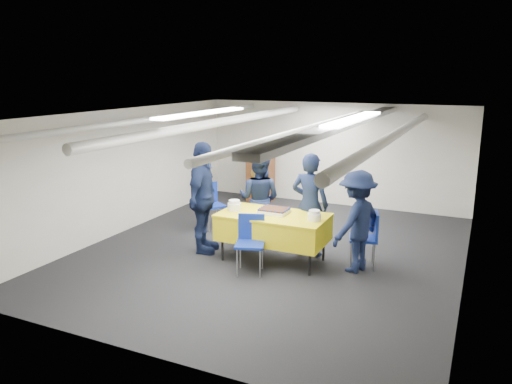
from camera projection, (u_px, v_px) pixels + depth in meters
ground at (272, 251)px, 8.42m from camera, size 7.00×7.00×0.00m
room_shell at (288, 142)px, 8.32m from camera, size 6.00×7.00×2.30m
serving_table at (273, 227)px, 7.88m from camera, size 1.70×0.92×0.77m
sheet_cake at (274, 211)px, 7.89m from camera, size 0.46×0.36×0.08m
plate_stack_left at (234, 206)px, 8.04m from camera, size 0.21×0.21×0.17m
plate_stack_right at (314, 216)px, 7.49m from camera, size 0.20×0.20×0.16m
podium at (260, 175)px, 11.62m from camera, size 0.62×0.53×1.25m
chair_near at (251, 237)px, 7.47m from camera, size 0.53×0.53×0.87m
chair_right at (369, 234)px, 7.64m from camera, size 0.52×0.52×0.87m
chair_left at (210, 201)px, 9.62m from camera, size 0.58×0.58×0.87m
sailor_a at (310, 205)px, 8.10m from camera, size 0.63×0.42×1.70m
sailor_b at (259, 199)px, 8.75m from camera, size 0.79×0.62×1.57m
sailor_c at (203, 198)px, 8.20m from camera, size 0.70×1.16×1.86m
sailor_d at (357, 221)px, 7.43m from camera, size 0.88×1.14×1.55m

